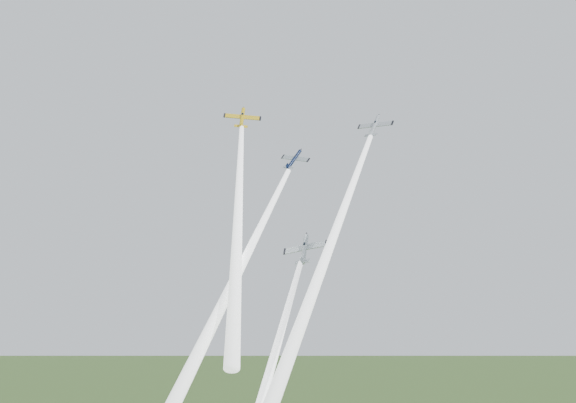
{
  "coord_description": "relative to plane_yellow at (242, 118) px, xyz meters",
  "views": [
    {
      "loc": [
        52.53,
        -131.39,
        72.89
      ],
      "look_at": [
        0.0,
        -6.0,
        92.0
      ],
      "focal_mm": 45.0,
      "sensor_mm": 36.0,
      "label": 1
    }
  ],
  "objects": [
    {
      "name": "plane_yellow",
      "position": [
        0.0,
        0.0,
        0.0
      ],
      "size": [
        9.32,
        8.83,
        7.74
      ],
      "primitive_type": null,
      "rotation": [
        0.92,
        0.08,
        0.43
      ],
      "color": "gold"
    },
    {
      "name": "smoke_trail_yellow",
      "position": [
        8.18,
        -17.9,
        -25.81
      ],
      "size": [
        17.97,
        35.24,
        48.11
      ],
      "primitive_type": null,
      "rotation": [
        -0.65,
        0.0,
        0.43
      ],
      "color": "white"
    },
    {
      "name": "plane_navy",
      "position": [
        13.59,
        -4.0,
        -10.81
      ],
      "size": [
        8.21,
        5.74,
        7.11
      ],
      "primitive_type": null,
      "rotation": [
        0.92,
        0.23,
        -0.2
      ],
      "color": "#0B1532"
    },
    {
      "name": "smoke_trail_navy",
      "position": [
        9.53,
        -23.73,
        -37.23
      ],
      "size": [
        10.31,
        38.21,
        49.33
      ],
      "primitive_type": null,
      "rotation": [
        -0.65,
        0.0,
        -0.2
      ],
      "color": "white"
    },
    {
      "name": "plane_silver_right",
      "position": [
        28.74,
        1.3,
        -4.22
      ],
      "size": [
        8.5,
        6.6,
        6.92
      ],
      "primitive_type": null,
      "rotation": [
        0.92,
        0.02,
        -0.15
      ],
      "color": "#ABB1B9"
    },
    {
      "name": "smoke_trail_silver_right",
      "position": [
        25.28,
        -21.27,
        -34.17
      ],
      "size": [
        9.22,
        43.74,
        56.38
      ],
      "primitive_type": null,
      "rotation": [
        -0.65,
        0.0,
        -0.15
      ],
      "color": "white"
    },
    {
      "name": "plane_silver_low",
      "position": [
        18.58,
        -11.15,
        -29.32
      ],
      "size": [
        9.89,
        6.42,
        9.01
      ],
      "primitive_type": null,
      "rotation": [
        0.92,
        -0.16,
        0.01
      ],
      "color": "#B6BFC5"
    }
  ]
}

